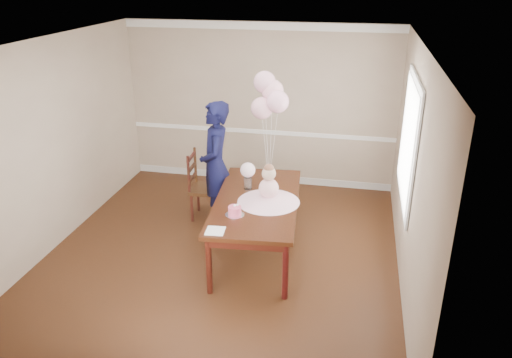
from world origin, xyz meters
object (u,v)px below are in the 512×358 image
object	(u,v)px
dining_table_top	(257,201)
dining_chair_seat	(206,189)
woman	(216,166)
birthday_cake	(235,211)

from	to	relation	value
dining_table_top	dining_chair_seat	world-z (taller)	dining_table_top
dining_table_top	dining_chair_seat	distance (m)	1.30
dining_table_top	woman	bearing A→B (deg)	133.02
dining_chair_seat	woman	bearing A→B (deg)	-45.17
birthday_cake	dining_chair_seat	world-z (taller)	birthday_cake
dining_table_top	woman	distance (m)	0.99
dining_table_top	birthday_cake	distance (m)	0.51
dining_table_top	dining_chair_seat	bearing A→B (deg)	132.96
birthday_cake	woman	size ratio (longest dim) A/B	0.08
dining_chair_seat	dining_table_top	bearing A→B (deg)	-44.97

